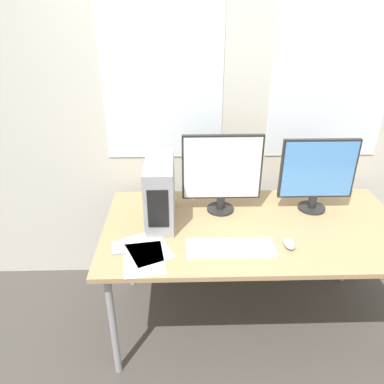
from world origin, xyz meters
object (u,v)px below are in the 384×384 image
object	(u,v)px
keyboard	(230,248)
mouse	(289,244)
monitor_main	(222,172)
monitor_right_near	(317,173)
cell_phone	(118,248)
pc_tower	(160,191)

from	to	relation	value
keyboard	mouse	distance (m)	0.33
keyboard	monitor_main	bearing A→B (deg)	91.83
monitor_right_near	keyboard	bearing A→B (deg)	-143.58
monitor_right_near	keyboard	xyz separation A→B (m)	(-0.58, -0.43, -0.25)
keyboard	cell_phone	xyz separation A→B (m)	(-0.61, 0.03, -0.01)
monitor_main	keyboard	distance (m)	0.51
monitor_main	mouse	world-z (taller)	monitor_main
pc_tower	cell_phone	bearing A→B (deg)	-125.28
mouse	keyboard	bearing A→B (deg)	-176.01
mouse	cell_phone	bearing A→B (deg)	179.69
monitor_main	mouse	size ratio (longest dim) A/B	4.78
pc_tower	monitor_right_near	bearing A→B (deg)	5.26
monitor_main	monitor_right_near	distance (m)	0.60
monitor_right_near	mouse	size ratio (longest dim) A/B	4.49
monitor_main	mouse	xyz separation A→B (m)	(0.34, -0.41, -0.26)
mouse	cell_phone	xyz separation A→B (m)	(-0.94, 0.01, -0.01)
pc_tower	monitor_right_near	distance (m)	0.98
monitor_main	cell_phone	bearing A→B (deg)	-146.10
monitor_right_near	cell_phone	bearing A→B (deg)	-161.44
monitor_right_near	keyboard	size ratio (longest dim) A/B	0.98
pc_tower	mouse	xyz separation A→B (m)	(0.72, -0.32, -0.18)
pc_tower	mouse	world-z (taller)	pc_tower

